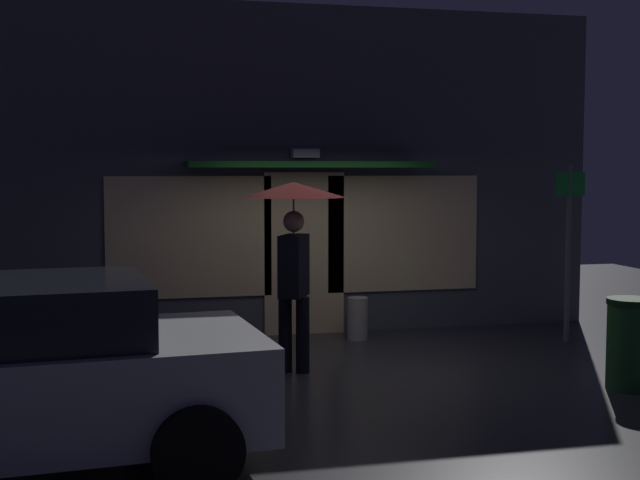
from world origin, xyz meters
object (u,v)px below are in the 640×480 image
Objects in this scene: person_with_umbrella at (294,225)px; trash_bin at (630,344)px; street_sign_post at (568,242)px; sidewalk_bollard at (358,318)px.

person_with_umbrella is 3.71m from trash_bin.
street_sign_post is at bearing 129.66° from person_with_umbrella.
trash_bin is at bearing -57.67° from sidewalk_bollard.
trash_bin is (3.17, -1.53, -1.17)m from person_with_umbrella.
person_with_umbrella reaches higher than trash_bin.
sidewalk_bollard is at bearing 170.75° from person_with_umbrella.
person_with_umbrella is at bearing -126.63° from sidewalk_bollard.
sidewalk_bollard is at bearing 163.43° from street_sign_post.
person_with_umbrella is 2.25× the size of trash_bin.
person_with_umbrella is at bearing -167.72° from street_sign_post.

